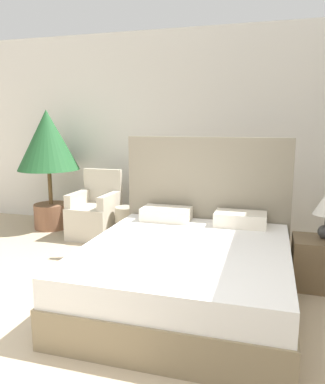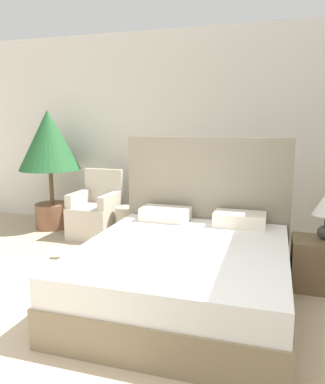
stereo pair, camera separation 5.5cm
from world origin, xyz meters
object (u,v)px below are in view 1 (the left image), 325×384
at_px(bed, 188,267).
at_px(side_table, 126,224).
at_px(armchair_near_window_right, 161,221).
at_px(nightstand, 320,263).
at_px(potted_palm, 48,150).
at_px(armchair_near_window_left, 95,216).

height_order(bed, side_table, bed).
relative_size(armchair_near_window_right, nightstand, 1.81).
bearing_deg(bed, potted_palm, 145.08).
height_order(armchair_near_window_left, armchair_near_window_right, same).
xyz_separation_m(armchair_near_window_left, armchair_near_window_right, (0.97, -0.00, 0.00)).
bearing_deg(armchair_near_window_right, armchair_near_window_left, -174.11).
relative_size(bed, nightstand, 3.93).
xyz_separation_m(bed, potted_palm, (-2.50, 1.75, 0.88)).
distance_m(bed, side_table, 1.90).
xyz_separation_m(bed, armchair_near_window_left, (-1.67, 1.54, -0.02)).
relative_size(armchair_near_window_right, potted_palm, 0.52).
distance_m(armchair_near_window_left, side_table, 0.49).
height_order(bed, potted_palm, potted_palm).
bearing_deg(bed, nightstand, 28.16).
bearing_deg(armchair_near_window_left, bed, -41.19).
relative_size(bed, side_table, 4.33).
height_order(bed, armchair_near_window_right, bed).
distance_m(bed, armchair_near_window_left, 2.27).
bearing_deg(armchair_near_window_left, side_table, -4.95).
bearing_deg(potted_palm, armchair_near_window_right, -6.61).
relative_size(bed, armchair_near_window_right, 2.17).
bearing_deg(side_table, bed, -51.37).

